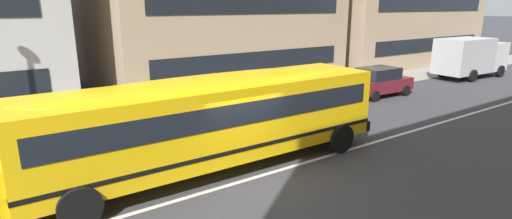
# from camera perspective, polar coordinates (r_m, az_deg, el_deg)

# --- Properties ---
(ground_plane) EXTENTS (400.00, 400.00, 0.00)m
(ground_plane) POSITION_cam_1_polar(r_m,az_deg,el_deg) (11.87, -1.35, -10.18)
(ground_plane) COLOR #38383D
(sidewalk_far) EXTENTS (120.00, 3.00, 0.01)m
(sidewalk_far) POSITION_cam_1_polar(r_m,az_deg,el_deg) (18.66, -15.02, -1.26)
(sidewalk_far) COLOR gray
(sidewalk_far) RESTS_ON ground_plane
(lane_centreline) EXTENTS (110.00, 0.16, 0.01)m
(lane_centreline) POSITION_cam_1_polar(r_m,az_deg,el_deg) (11.87, -1.35, -10.17)
(lane_centreline) COLOR silver
(lane_centreline) RESTS_ON ground_plane
(school_bus) EXTENTS (13.20, 3.16, 2.95)m
(school_bus) POSITION_cam_1_polar(r_m,az_deg,el_deg) (12.07, -7.08, -0.98)
(school_bus) COLOR yellow
(school_bus) RESTS_ON ground_plane
(parked_car_maroon_under_tree) EXTENTS (3.95, 1.98, 1.64)m
(parked_car_maroon_under_tree) POSITION_cam_1_polar(r_m,az_deg,el_deg) (23.44, 17.42, 3.92)
(parked_car_maroon_under_tree) COLOR maroon
(parked_car_maroon_under_tree) RESTS_ON ground_plane
(box_truck) EXTENTS (6.12, 2.65, 2.82)m
(box_truck) POSITION_cam_1_polar(r_m,az_deg,el_deg) (31.96, 28.66, 6.81)
(box_truck) COLOR silver
(box_truck) RESTS_ON ground_plane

